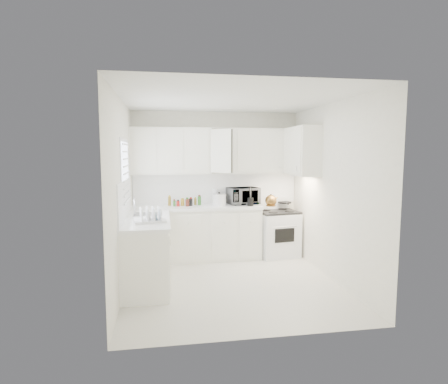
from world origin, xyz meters
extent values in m
plane|color=white|center=(0.00, 0.00, 0.00)|extent=(3.20, 3.20, 0.00)
plane|color=white|center=(0.00, 0.00, 2.60)|extent=(3.20, 3.20, 0.00)
plane|color=white|center=(0.00, 1.60, 1.30)|extent=(3.00, 0.00, 3.00)
plane|color=white|center=(0.00, -1.60, 1.30)|extent=(3.00, 0.00, 3.00)
plane|color=white|center=(-1.50, 0.00, 1.30)|extent=(0.00, 3.20, 3.20)
plane|color=white|center=(1.50, 0.00, 1.30)|extent=(0.00, 3.20, 3.20)
cube|color=white|center=(-0.39, 1.29, 0.93)|extent=(2.24, 0.64, 0.05)
cube|color=white|center=(-1.19, 0.20, 0.93)|extent=(0.64, 1.62, 0.05)
cube|color=white|center=(0.00, 1.59, 1.23)|extent=(2.98, 0.02, 0.55)
cube|color=white|center=(-1.49, 0.20, 1.23)|extent=(0.02, 1.60, 0.55)
imported|color=gray|center=(0.46, 1.38, 1.13)|extent=(0.59, 0.41, 0.36)
cylinder|color=white|center=(-0.03, 1.50, 1.08)|extent=(0.12, 0.12, 0.27)
cylinder|color=olive|center=(-0.85, 1.42, 1.02)|extent=(0.06, 0.06, 0.13)
cylinder|color=#2C6B23|center=(-0.78, 1.33, 1.02)|extent=(0.06, 0.06, 0.13)
cylinder|color=#B41C18|center=(-0.70, 1.42, 1.02)|extent=(0.06, 0.06, 0.13)
cylinder|color=gold|center=(-0.62, 1.33, 1.02)|extent=(0.06, 0.06, 0.13)
cylinder|color=#5E261A|center=(-0.55, 1.42, 1.02)|extent=(0.06, 0.06, 0.13)
cylinder|color=black|center=(-0.47, 1.33, 1.02)|extent=(0.06, 0.06, 0.13)
cylinder|color=olive|center=(-0.40, 1.42, 1.02)|extent=(0.06, 0.06, 0.13)
cylinder|color=#2C6B23|center=(-0.32, 1.33, 1.02)|extent=(0.06, 0.06, 0.13)
cylinder|color=#B41C18|center=(0.58, 1.46, 1.05)|extent=(0.06, 0.06, 0.19)
cylinder|color=gold|center=(0.64, 1.40, 1.05)|extent=(0.06, 0.06, 0.19)
cylinder|color=#5E261A|center=(0.69, 1.46, 1.05)|extent=(0.06, 0.06, 0.19)
camera|label=1|loc=(-0.94, -5.05, 1.89)|focal=29.51mm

